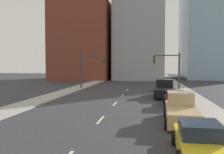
{
  "coord_description": "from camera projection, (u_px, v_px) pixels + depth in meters",
  "views": [
    {
      "loc": [
        3.33,
        -1.57,
        3.8
      ],
      "look_at": [
        -1.43,
        29.62,
        2.2
      ],
      "focal_mm": 40.0,
      "sensor_mm": 36.0,
      "label": 1
    }
  ],
  "objects": [
    {
      "name": "lane_stripe_at_28m",
      "position": [
        122.0,
        96.0,
        30.35
      ],
      "size": [
        0.16,
        2.4,
        0.01
      ],
      "primitive_type": "cube",
      "color": "beige",
      "rests_on": "ground"
    },
    {
      "name": "traffic_signal_left",
      "position": [
        88.0,
        66.0,
        38.76
      ],
      "size": [
        3.96,
        0.35,
        5.53
      ],
      "color": "#38383D",
      "rests_on": "ground"
    },
    {
      "name": "sidewalk_right",
      "position": [
        176.0,
        85.0,
        45.31
      ],
      "size": [
        2.59,
        89.67,
        0.15
      ],
      "color": "#9E9B93",
      "rests_on": "ground"
    },
    {
      "name": "sedan_maroon",
      "position": [
        175.0,
        99.0,
        22.62
      ],
      "size": [
        2.16,
        4.46,
        1.39
      ],
      "rotation": [
        0.0,
        0.0,
        -0.02
      ],
      "color": "maroon",
      "rests_on": "ground"
    },
    {
      "name": "traffic_signal_right",
      "position": [
        171.0,
        66.0,
        36.87
      ],
      "size": [
        3.96,
        0.35,
        5.53
      ],
      "color": "#38383D",
      "rests_on": "ground"
    },
    {
      "name": "lane_stripe_at_35m",
      "position": [
        127.0,
        90.0,
        36.98
      ],
      "size": [
        0.16,
        2.4,
        0.01
      ],
      "primitive_type": "cube",
      "color": "beige",
      "rests_on": "ground"
    },
    {
      "name": "building_office_center",
      "position": [
        140.0,
        30.0,
        65.68
      ],
      "size": [
        12.0,
        20.0,
        25.78
      ],
      "color": "#99999E",
      "rests_on": "ground"
    },
    {
      "name": "lane_stripe_at_22m",
      "position": [
        115.0,
        104.0,
        24.09
      ],
      "size": [
        0.16,
        2.4,
        0.01
      ],
      "primitive_type": "cube",
      "color": "beige",
      "rests_on": "ground"
    },
    {
      "name": "sidewalk_left",
      "position": [
        90.0,
        84.0,
        47.71
      ],
      "size": [
        2.59,
        89.67,
        0.15
      ],
      "color": "#9E9B93",
      "rests_on": "ground"
    },
    {
      "name": "sedan_yellow",
      "position": [
        200.0,
        141.0,
        10.31
      ],
      "size": [
        2.18,
        4.41,
        1.42
      ],
      "rotation": [
        0.0,
        0.0,
        -0.02
      ],
      "color": "gold",
      "rests_on": "ground"
    },
    {
      "name": "pickup_truck_tan",
      "position": [
        181.0,
        110.0,
        16.3
      ],
      "size": [
        2.37,
        5.79,
        1.93
      ],
      "rotation": [
        0.0,
        0.0,
        -0.04
      ],
      "color": "tan",
      "rests_on": "ground"
    },
    {
      "name": "pickup_truck_black",
      "position": [
        165.0,
        90.0,
        29.13
      ],
      "size": [
        2.55,
        6.27,
        2.0
      ],
      "rotation": [
        0.0,
        0.0,
        -0.02
      ],
      "color": "black",
      "rests_on": "ground"
    },
    {
      "name": "building_brick_left",
      "position": [
        84.0,
        42.0,
        64.03
      ],
      "size": [
        14.0,
        16.0,
        18.97
      ],
      "color": "brown",
      "rests_on": "ground"
    },
    {
      "name": "sedan_red",
      "position": [
        165.0,
        86.0,
        36.07
      ],
      "size": [
        2.31,
        4.38,
        1.5
      ],
      "rotation": [
        0.0,
        0.0,
        -0.05
      ],
      "color": "red",
      "rests_on": "ground"
    },
    {
      "name": "building_glass_right",
      "position": [
        208.0,
        30.0,
        66.91
      ],
      "size": [
        13.0,
        20.0,
        26.06
      ],
      "color": "#8CADC6",
      "rests_on": "ground"
    },
    {
      "name": "lane_stripe_at_15m",
      "position": [
        101.0,
        120.0,
        17.1
      ],
      "size": [
        0.16,
        2.4,
        0.01
      ],
      "primitive_type": "cube",
      "color": "beige",
      "rests_on": "ground"
    }
  ]
}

